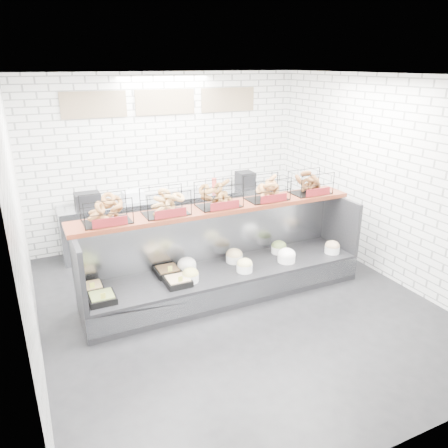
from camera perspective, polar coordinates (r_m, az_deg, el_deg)
ground at (r=6.16m, az=1.41°, el=-10.28°), size 5.50×5.50×0.00m
room_shell at (r=5.94m, az=-1.05°, el=9.89°), size 5.02×5.51×3.01m
display_case at (r=6.27m, az=-0.03°, el=-6.27°), size 4.00×0.90×1.20m
bagel_shelf at (r=6.03m, az=-0.67°, el=3.51°), size 4.10×0.50×0.40m
prep_counter at (r=8.00m, az=-6.41°, el=0.74°), size 4.00×0.60×1.20m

